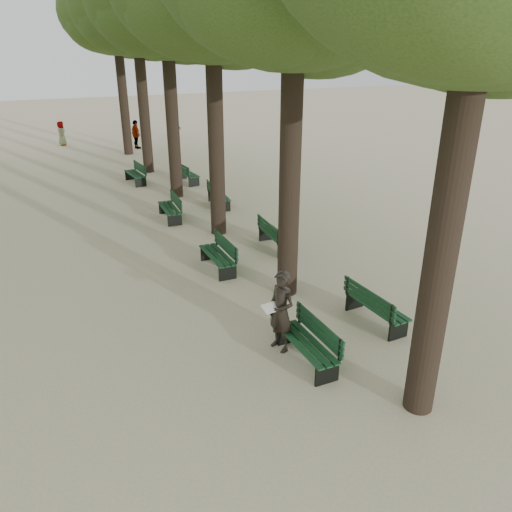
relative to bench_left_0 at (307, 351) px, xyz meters
name	(u,v)px	position (x,y,z in m)	size (l,w,h in m)	color
ground	(292,367)	(-0.37, -0.05, -0.27)	(120.00, 120.00, 0.00)	beige
tree_central_4	(135,6)	(1.13, 17.95, 7.38)	(6.00, 6.00, 9.95)	#33261C
tree_central_5	(115,12)	(1.13, 22.95, 7.38)	(6.00, 6.00, 9.95)	#33261C
bench_left_0	(307,351)	(0.00, 0.00, 0.00)	(0.58, 1.80, 0.92)	black
bench_left_1	(218,261)	(0.00, 5.09, 0.00)	(0.59, 1.81, 0.92)	black
bench_left_2	(170,212)	(0.00, 10.07, 0.00)	(0.68, 1.83, 0.92)	black
bench_left_3	(135,178)	(0.00, 15.93, 0.00)	(0.72, 1.84, 0.92)	black
bench_right_0	(376,313)	(2.27, 0.68, 0.00)	(0.64, 1.82, 0.92)	black
bench_right_1	(276,240)	(2.27, 5.82, 0.00)	(0.70, 1.84, 0.92)	black
bench_right_2	(219,200)	(2.27, 10.86, 0.00)	(0.77, 1.85, 0.92)	black
bench_right_3	(188,177)	(2.27, 14.98, 0.00)	(0.70, 1.84, 0.92)	black
man_with_map	(281,311)	(-0.25, 0.67, 0.63)	(0.71, 0.80, 1.81)	black
pedestrian_b	(174,125)	(5.28, 27.35, 0.61)	(1.14, 0.35, 1.77)	#262628
pedestrian_d	(62,133)	(-2.16, 27.57, 0.49)	(0.75, 0.31, 1.53)	#262628
pedestrian_c	(136,134)	(1.97, 24.42, 0.60)	(1.03, 0.35, 1.75)	#262628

